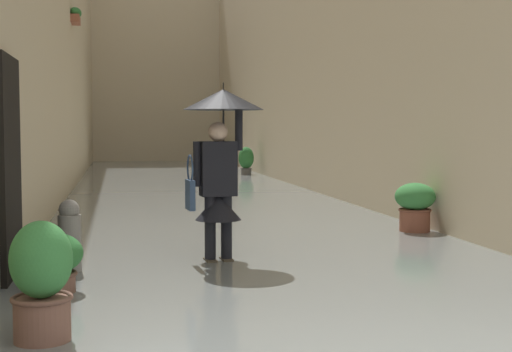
{
  "coord_description": "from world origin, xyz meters",
  "views": [
    {
      "loc": [
        1.64,
        3.3,
        1.52
      ],
      "look_at": [
        0.23,
        -4.09,
        1.01
      ],
      "focal_mm": 50.94,
      "sensor_mm": 36.0,
      "label": 1
    }
  ],
  "objects_px": {
    "potted_plant_near_right": "(42,284)",
    "potted_plant_near_left": "(415,206)",
    "person_wading": "(220,146)",
    "potted_plant_far_left": "(246,160)",
    "mooring_bollard": "(70,240)",
    "potted_plant_mid_right": "(52,263)"
  },
  "relations": [
    {
      "from": "potted_plant_near_right",
      "to": "mooring_bollard",
      "type": "relative_size",
      "value": 1.11
    },
    {
      "from": "potted_plant_far_left",
      "to": "potted_plant_near_right",
      "type": "bearing_deg",
      "value": 75.48
    },
    {
      "from": "person_wading",
      "to": "potted_plant_near_left",
      "type": "relative_size",
      "value": 2.65
    },
    {
      "from": "potted_plant_near_right",
      "to": "mooring_bollard",
      "type": "bearing_deg",
      "value": -90.77
    },
    {
      "from": "potted_plant_far_left",
      "to": "person_wading",
      "type": "bearing_deg",
      "value": 78.9
    },
    {
      "from": "potted_plant_near_right",
      "to": "potted_plant_near_left",
      "type": "bearing_deg",
      "value": -135.89
    },
    {
      "from": "potted_plant_mid_right",
      "to": "potted_plant_near_left",
      "type": "bearing_deg",
      "value": -147.51
    },
    {
      "from": "potted_plant_near_right",
      "to": "person_wading",
      "type": "bearing_deg",
      "value": -120.35
    },
    {
      "from": "potted_plant_near_right",
      "to": "mooring_bollard",
      "type": "distance_m",
      "value": 2.38
    },
    {
      "from": "potted_plant_mid_right",
      "to": "mooring_bollard",
      "type": "height_order",
      "value": "mooring_bollard"
    },
    {
      "from": "person_wading",
      "to": "mooring_bollard",
      "type": "bearing_deg",
      "value": 12.51
    },
    {
      "from": "potted_plant_near_left",
      "to": "potted_plant_near_right",
      "type": "height_order",
      "value": "potted_plant_near_right"
    },
    {
      "from": "mooring_bollard",
      "to": "potted_plant_near_right",
      "type": "bearing_deg",
      "value": 89.23
    },
    {
      "from": "potted_plant_far_left",
      "to": "mooring_bollard",
      "type": "relative_size",
      "value": 1.14
    },
    {
      "from": "potted_plant_mid_right",
      "to": "potted_plant_near_right",
      "type": "xyz_separation_m",
      "value": [
        -0.06,
        1.48,
        0.13
      ]
    },
    {
      "from": "person_wading",
      "to": "potted_plant_near_right",
      "type": "distance_m",
      "value": 3.27
    },
    {
      "from": "potted_plant_mid_right",
      "to": "potted_plant_near_right",
      "type": "relative_size",
      "value": 0.67
    },
    {
      "from": "potted_plant_near_left",
      "to": "potted_plant_far_left",
      "type": "relative_size",
      "value": 0.82
    },
    {
      "from": "potted_plant_near_left",
      "to": "mooring_bollard",
      "type": "height_order",
      "value": "mooring_bollard"
    },
    {
      "from": "potted_plant_mid_right",
      "to": "potted_plant_far_left",
      "type": "relative_size",
      "value": 0.66
    },
    {
      "from": "person_wading",
      "to": "potted_plant_mid_right",
      "type": "height_order",
      "value": "person_wading"
    },
    {
      "from": "person_wading",
      "to": "mooring_bollard",
      "type": "relative_size",
      "value": 2.48
    }
  ]
}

